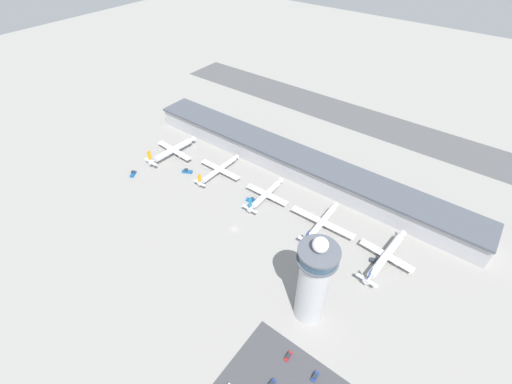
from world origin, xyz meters
The scene contains 16 objects.
ground_plane centered at (0.00, 0.00, 0.00)m, with size 1000.00×1000.00×0.00m, color gray.
terminal_building centered at (0.00, 70.00, 7.83)m, with size 252.24×25.00×15.48m.
runway_strip centered at (0.00, 169.95, 0.00)m, with size 378.37×44.00×0.01m, color #515154.
control_tower centered at (63.01, -20.33, 25.67)m, with size 17.46×17.46×53.90m.
airplane_gate_alpha centered at (-86.74, 30.56, 4.70)m, with size 36.05×43.04×14.38m.
airplane_gate_bravo centered at (-43.13, 34.65, 3.89)m, with size 34.72×40.73×11.37m.
airplane_gate_charlie centered at (-0.78, 33.26, 3.86)m, with size 31.29×36.62×12.23m.
airplane_gate_delta centered at (40.90, 32.72, 4.41)m, with size 41.80×38.50×12.20m.
airplane_gate_echo centered at (81.03, 31.93, 4.21)m, with size 31.24×44.96×13.15m.
service_truck_catering centered at (77.81, 27.70, 1.00)m, with size 6.42×3.31×2.87m.
service_truck_fuel centered at (-91.73, -3.86, 1.08)m, with size 5.10×6.64×3.10m.
service_truck_baggage centered at (-7.25, 25.70, 0.89)m, with size 6.97×4.81×2.57m.
service_truck_water centered at (-62.81, 21.50, 1.08)m, with size 7.73×5.64×3.09m.
car_white_wagon centered at (67.25, -43.94, 0.62)m, with size 1.88×4.68×1.60m.
car_yellow_taxi centered at (67.89, -57.64, 0.60)m, with size 2.03×4.44×1.54m.
car_red_hatchback centered at (80.73, -44.17, 0.59)m, with size 1.92×4.42×1.51m.
Camera 1 is at (94.75, -103.79, 154.00)m, focal length 24.00 mm.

